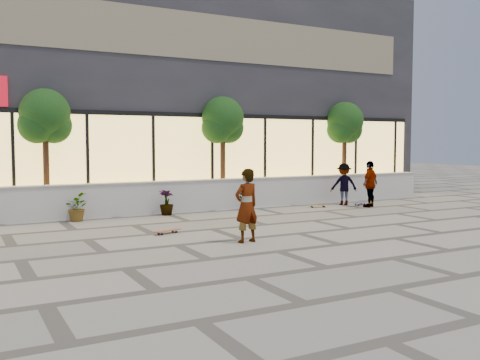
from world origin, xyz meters
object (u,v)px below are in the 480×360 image
skateboard_right_near (318,205)px  tree_east (345,125)px  tree_mideast (223,123)px  skateboard_right_far (360,203)px  skater_right_near (370,184)px  skater_right_far (344,184)px  tree_midwest (45,119)px  skateboard_center (167,231)px  skater_center (246,206)px

skateboard_right_near → tree_east: bearing=51.6°
tree_mideast → skateboard_right_far: 5.83m
skater_right_near → skater_right_far: bearing=-88.7°
tree_midwest → skater_right_near: size_ratio=2.38×
skater_right_far → skateboard_center: skater_right_far is taller
skater_right_near → skateboard_right_far: skater_right_near is taller
tree_east → skateboard_right_far: bearing=-113.4°
skater_right_near → skateboard_right_far: 1.01m
skateboard_right_near → skateboard_right_far: same height
tree_mideast → skater_right_near: bearing=-30.7°
tree_midwest → tree_east: (11.50, 0.00, 0.00)m
tree_mideast → tree_midwest: bearing=180.0°
skateboard_center → skateboard_right_far: bearing=-3.5°
skater_right_near → skater_right_far: skater_right_near is taller
skateboard_right_far → skater_right_far: bearing=132.4°
skater_center → skater_right_near: size_ratio=1.03×
tree_east → skater_center: bearing=-141.3°
tree_mideast → skater_center: bearing=-111.9°
skateboard_right_near → skater_center: bearing=-123.3°
skateboard_right_far → tree_midwest: bearing=148.3°
tree_mideast → skater_right_far: size_ratio=2.57×
skater_right_far → skateboard_right_far: skater_right_far is taller
skater_center → skateboard_center: bearing=-67.6°
tree_midwest → skater_right_near: tree_midwest is taller
skateboard_right_far → skateboard_right_near: bearing=155.8°
tree_midwest → skater_right_far: size_ratio=2.57×
skateboard_center → skateboard_right_far: 8.80m
tree_midwest → tree_mideast: (6.00, 0.00, 0.00)m
tree_mideast → skateboard_right_near: tree_mideast is taller
tree_mideast → skateboard_right_far: (4.63, -2.00, -2.91)m
skater_right_far → skateboard_right_near: skater_right_far is taller
tree_midwest → tree_mideast: bearing=0.0°
skater_center → skateboard_center: 2.42m
skater_right_far → tree_mideast: bearing=-1.7°
skater_right_far → skater_right_near: bearing=134.9°
skater_right_far → skater_center: bearing=56.6°
skater_center → skateboard_right_near: 7.13m
skateboard_center → skater_center: bearing=-78.8°
tree_east → skater_right_near: tree_east is taller
tree_east → skateboard_right_near: bearing=-144.8°
skateboard_center → skateboard_right_near: bearing=1.6°
skateboard_right_near → skateboard_right_far: bearing=13.3°
tree_east → skateboard_right_far: size_ratio=5.36×
skater_center → skateboard_right_near: skater_center is taller
skateboard_center → skateboard_right_near: 7.10m
tree_midwest → skateboard_center: size_ratio=5.05×
skater_right_near → skateboard_center: size_ratio=2.12×
skater_center → skateboard_right_near: size_ratio=2.31×
tree_mideast → skater_right_far: (4.09, -1.73, -2.22)m
skater_right_near → tree_east: bearing=-132.9°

